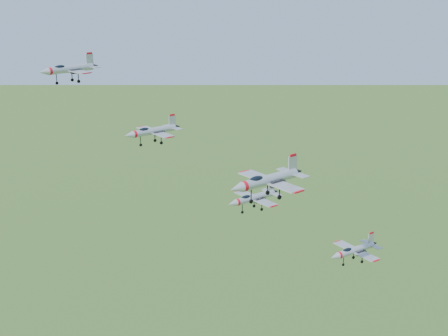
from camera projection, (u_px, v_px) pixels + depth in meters
jet_lead at (69, 69)px, 97.26m from camera, size 10.51×8.84×2.82m
jet_left_high at (152, 131)px, 103.33m from camera, size 10.90×9.05×2.91m
jet_right_high at (267, 180)px, 87.32m from camera, size 13.66×11.36×3.65m
jet_left_low at (253, 198)px, 114.58m from camera, size 12.09×10.03×3.23m
jet_right_low at (354, 250)px, 111.60m from camera, size 11.62×9.56×3.11m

